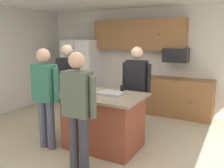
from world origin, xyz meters
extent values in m
plane|color=#B7A88E|center=(0.00, 0.00, 0.00)|extent=(7.04, 7.04, 0.00)
cube|color=silver|center=(0.00, 2.80, 1.30)|extent=(6.40, 0.10, 2.60)
cube|color=#936038|center=(-0.40, 2.60, 1.92)|extent=(2.40, 0.35, 0.75)
sphere|color=#4C3823|center=(0.20, 2.41, 1.93)|extent=(0.04, 0.04, 0.04)
cube|color=#936038|center=(0.60, 2.48, 0.45)|extent=(1.80, 0.60, 0.90)
sphere|color=#4C3823|center=(1.05, 2.17, 0.45)|extent=(0.04, 0.04, 0.04)
cube|color=white|center=(-2.00, 2.40, 0.90)|extent=(0.95, 0.70, 1.79)
cube|color=white|center=(-2.24, 2.03, 0.90)|extent=(0.45, 0.04, 1.71)
cube|color=white|center=(-1.76, 2.03, 0.90)|extent=(0.45, 0.04, 1.71)
cylinder|color=#B2B2B7|center=(-2.00, 2.00, 0.98)|extent=(0.02, 0.02, 0.35)
cube|color=black|center=(0.60, 2.50, 1.45)|extent=(0.56, 0.40, 0.32)
cube|color=brown|center=(-0.01, 0.17, 0.44)|extent=(1.19, 0.81, 0.88)
cube|color=gray|center=(-0.01, 0.17, 0.90)|extent=(1.33, 0.95, 0.04)
cylinder|color=#383842|center=(0.16, 0.97, 0.41)|extent=(0.13, 0.13, 0.82)
cylinder|color=#383842|center=(0.33, 0.97, 0.41)|extent=(0.13, 0.13, 0.82)
cube|color=black|center=(0.24, 0.97, 1.13)|extent=(0.38, 0.22, 0.61)
sphere|color=beige|center=(0.24, 0.97, 1.58)|extent=(0.22, 0.22, 0.22)
cylinder|color=black|center=(0.00, 0.97, 1.11)|extent=(0.09, 0.09, 0.55)
cylinder|color=black|center=(0.48, 0.97, 1.11)|extent=(0.09, 0.09, 0.55)
cylinder|color=#383842|center=(-1.05, 0.45, 0.42)|extent=(0.13, 0.13, 0.84)
cylinder|color=#383842|center=(-0.88, 0.45, 0.42)|extent=(0.13, 0.13, 0.84)
cube|color=black|center=(-0.97, 0.45, 1.15)|extent=(0.38, 0.22, 0.63)
sphere|color=beige|center=(-0.97, 0.45, 1.61)|extent=(0.23, 0.23, 0.23)
cylinder|color=black|center=(-1.21, 0.45, 1.13)|extent=(0.09, 0.09, 0.57)
cylinder|color=black|center=(-0.73, 0.45, 1.13)|extent=(0.09, 0.09, 0.57)
cylinder|color=#4C5166|center=(-0.92, -0.31, 0.41)|extent=(0.13, 0.13, 0.82)
cylinder|color=#4C5166|center=(-0.75, -0.31, 0.41)|extent=(0.13, 0.13, 0.82)
cube|color=#2D6651|center=(-0.84, -0.31, 1.12)|extent=(0.38, 0.22, 0.61)
sphere|color=tan|center=(-0.84, -0.31, 1.57)|extent=(0.22, 0.22, 0.22)
cylinder|color=#2D6651|center=(-1.08, -0.31, 1.11)|extent=(0.09, 0.09, 0.55)
cylinder|color=#2D6651|center=(-0.60, -0.31, 1.11)|extent=(0.09, 0.09, 0.55)
cylinder|color=#383842|center=(-0.01, -0.65, 0.41)|extent=(0.13, 0.13, 0.81)
cylinder|color=#383842|center=(0.16, -0.65, 0.41)|extent=(0.13, 0.13, 0.81)
cube|color=#4C5647|center=(0.07, -0.65, 1.11)|extent=(0.38, 0.22, 0.61)
sphere|color=tan|center=(0.07, -0.65, 1.56)|extent=(0.22, 0.22, 0.22)
cylinder|color=#4C5647|center=(-0.17, -0.65, 1.10)|extent=(0.09, 0.09, 0.55)
cylinder|color=#4C5647|center=(0.31, -0.65, 1.10)|extent=(0.09, 0.09, 0.55)
cylinder|color=white|center=(-0.28, 0.26, 0.97)|extent=(0.08, 0.08, 0.10)
torus|color=white|center=(-0.22, 0.26, 0.98)|extent=(0.06, 0.01, 0.06)
cylinder|color=black|center=(0.20, 0.45, 0.99)|extent=(0.07, 0.07, 0.12)
cylinder|color=#311C0E|center=(-0.34, 0.01, 0.99)|extent=(0.07, 0.07, 0.12)
cylinder|color=#4C6B99|center=(-0.50, 0.36, 0.97)|extent=(0.08, 0.08, 0.10)
torus|color=#4C6B99|center=(-0.44, 0.36, 0.98)|extent=(0.06, 0.01, 0.06)
cube|color=#B7B7BC|center=(0.09, 0.22, 0.93)|extent=(0.44, 0.30, 0.02)
cube|color=#A8A8AD|center=(0.09, 0.22, 0.95)|extent=(0.44, 0.30, 0.02)
camera|label=1|loc=(1.92, -3.14, 1.84)|focal=38.19mm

